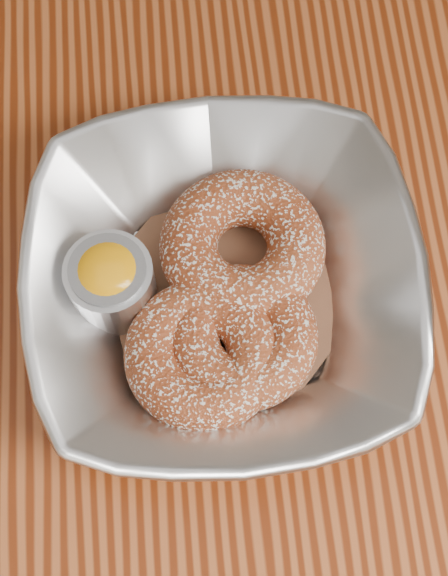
{
  "coord_description": "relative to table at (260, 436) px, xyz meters",
  "views": [
    {
      "loc": [
        -0.04,
        -0.13,
        1.28
      ],
      "look_at": [
        -0.02,
        0.07,
        0.78
      ],
      "focal_mm": 55.0,
      "sensor_mm": 36.0,
      "label": 1
    }
  ],
  "objects": [
    {
      "name": "serving_bowl",
      "position": [
        -0.02,
        0.07,
        0.13
      ],
      "size": [
        0.24,
        0.24,
        0.06
      ],
      "primitive_type": "imported",
      "color": "silver",
      "rests_on": "table"
    },
    {
      "name": "donut_back",
      "position": [
        -0.01,
        0.09,
        0.13
      ],
      "size": [
        0.11,
        0.11,
        0.04
      ],
      "primitive_type": "torus",
      "rotation": [
        0.0,
        0.0,
        -0.06
      ],
      "color": "brown",
      "rests_on": "parchment"
    },
    {
      "name": "parchment",
      "position": [
        -0.02,
        0.07,
        0.11
      ],
      "size": [
        0.2,
        0.2,
        0.0
      ],
      "primitive_type": "cube",
      "rotation": [
        0.0,
        0.0,
        0.83
      ],
      "color": "brown",
      "rests_on": "table"
    },
    {
      "name": "donut_extra",
      "position": [
        -0.04,
        0.03,
        0.13
      ],
      "size": [
        0.12,
        0.12,
        0.03
      ],
      "primitive_type": "torus",
      "rotation": [
        0.0,
        0.0,
        0.34
      ],
      "color": "brown",
      "rests_on": "parchment"
    },
    {
      "name": "ground_plane",
      "position": [
        0.0,
        0.0,
        -0.65
      ],
      "size": [
        4.0,
        4.0,
        0.0
      ],
      "primitive_type": "plane",
      "color": "#565659",
      "rests_on": "ground"
    },
    {
      "name": "table",
      "position": [
        0.0,
        0.0,
        0.0
      ],
      "size": [
        1.2,
        0.8,
        0.75
      ],
      "color": "brown",
      "rests_on": "ground_plane"
    },
    {
      "name": "donut_front",
      "position": [
        -0.01,
        0.03,
        0.12
      ],
      "size": [
        0.11,
        0.11,
        0.03
      ],
      "primitive_type": "torus",
      "rotation": [
        0.0,
        0.0,
        -0.19
      ],
      "color": "brown",
      "rests_on": "parchment"
    },
    {
      "name": "ramekin",
      "position": [
        -0.09,
        0.07,
        0.13
      ],
      "size": [
        0.05,
        0.05,
        0.05
      ],
      "color": "silver",
      "rests_on": "table"
    }
  ]
}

